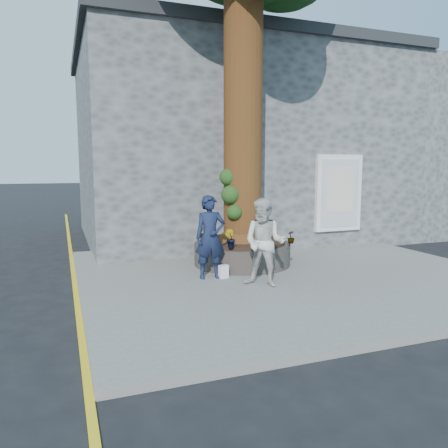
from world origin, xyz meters
name	(u,v)px	position (x,y,z in m)	size (l,w,h in m)	color
ground	(244,295)	(0.00, 0.00, 0.00)	(120.00, 120.00, 0.00)	black
pavement	(288,273)	(1.50, 1.00, 0.06)	(9.00, 8.00, 0.12)	slate
yellow_line	(76,297)	(-3.05, 1.00, 0.00)	(0.10, 30.00, 0.01)	yellow
stone_shop	(230,147)	(2.50, 7.20, 3.16)	(10.30, 8.30, 6.30)	#484A4C
neighbour_shop	(407,153)	(10.50, 7.20, 3.00)	(6.00, 8.00, 6.00)	#484A4C
planter	(242,252)	(0.80, 2.00, 0.41)	(2.30, 2.30, 0.60)	black
man	(210,237)	(-0.34, 1.03, 1.00)	(0.64, 0.42, 1.75)	#151D39
woman	(265,243)	(0.46, 0.08, 0.99)	(0.84, 0.66, 1.74)	silver
shopping_bag	(223,271)	(-0.08, 0.93, 0.26)	(0.20, 0.12, 0.28)	white
plant_a	(201,230)	(-0.05, 2.59, 0.91)	(0.20, 0.13, 0.37)	gray
plant_b	(230,238)	(0.15, 1.15, 0.92)	(0.22, 0.21, 0.40)	gray
plant_c	(291,237)	(1.65, 1.15, 0.86)	(0.16, 0.16, 0.29)	gray
plant_d	(259,239)	(0.85, 1.15, 0.86)	(0.25, 0.22, 0.28)	gray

